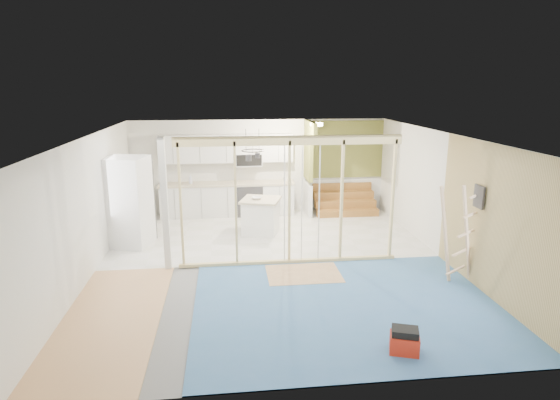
{
  "coord_description": "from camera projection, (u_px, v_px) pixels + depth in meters",
  "views": [
    {
      "loc": [
        -0.91,
        -8.82,
        3.56
      ],
      "look_at": [
        0.18,
        0.6,
        1.19
      ],
      "focal_mm": 30.0,
      "sensor_mm": 36.0,
      "label": 1
    }
  ],
  "objects": [
    {
      "name": "soap_bottle_a",
      "position": [
        190.0,
        179.0,
        12.54
      ],
      "size": [
        0.13,
        0.13,
        0.27
      ],
      "primitive_type": "imported",
      "rotation": [
        0.0,
        0.0,
        0.3
      ],
      "color": "silver",
      "rests_on": "base_cabinets"
    },
    {
      "name": "base_cabinets",
      "position": [
        201.0,
        203.0,
        12.41
      ],
      "size": [
        4.45,
        2.24,
        0.93
      ],
      "color": "silver",
      "rests_on": "room"
    },
    {
      "name": "green_partition",
      "position": [
        334.0,
        180.0,
        12.99
      ],
      "size": [
        2.25,
        1.51,
        2.6
      ],
      "color": "olive",
      "rests_on": "room"
    },
    {
      "name": "electrical_panel",
      "position": [
        479.0,
        197.0,
        8.1
      ],
      "size": [
        0.04,
        0.3,
        0.4
      ],
      "primitive_type": "cube",
      "color": "#3A3A40",
      "rests_on": "room"
    },
    {
      "name": "soap_bottle_b",
      "position": [
        285.0,
        178.0,
        12.97
      ],
      "size": [
        0.1,
        0.1,
        0.17
      ],
      "primitive_type": "imported",
      "rotation": [
        0.0,
        0.0,
        0.37
      ],
      "color": "white",
      "rests_on": "base_cabinets"
    },
    {
      "name": "stud_frame",
      "position": [
        262.0,
        188.0,
        9.05
      ],
      "size": [
        4.66,
        0.14,
        2.6
      ],
      "color": "#DFC888",
      "rests_on": "room"
    },
    {
      "name": "sheathing_panel",
      "position": [
        499.0,
        226.0,
        7.61
      ],
      "size": [
        0.02,
        4.0,
        2.6
      ],
      "primitive_type": "cube",
      "color": "tan",
      "rests_on": "room"
    },
    {
      "name": "ceiling_light",
      "position": [
        317.0,
        124.0,
        11.89
      ],
      "size": [
        0.32,
        0.32,
        0.08
      ],
      "primitive_type": "cylinder",
      "color": "#FFEABF",
      "rests_on": "room"
    },
    {
      "name": "fridge",
      "position": [
        128.0,
        202.0,
        10.32
      ],
      "size": [
        1.05,
        1.02,
        2.01
      ],
      "rotation": [
        0.0,
        0.0,
        -0.24
      ],
      "color": "white",
      "rests_on": "room"
    },
    {
      "name": "pot_rack",
      "position": [
        252.0,
        153.0,
        10.77
      ],
      "size": [
        0.52,
        0.52,
        0.72
      ],
      "color": "black",
      "rests_on": "room"
    },
    {
      "name": "room",
      "position": [
        274.0,
        202.0,
        9.15
      ],
      "size": [
        7.01,
        8.01,
        2.61
      ],
      "color": "slate",
      "rests_on": "ground"
    },
    {
      "name": "upper_cabinets",
      "position": [
        229.0,
        150.0,
        12.6
      ],
      "size": [
        3.6,
        0.41,
        0.85
      ],
      "color": "silver",
      "rests_on": "room"
    },
    {
      "name": "island",
      "position": [
        261.0,
        216.0,
        11.31
      ],
      "size": [
        1.1,
        1.1,
        0.86
      ],
      "rotation": [
        0.0,
        0.0,
        -0.29
      ],
      "color": "white",
      "rests_on": "room"
    },
    {
      "name": "ladder",
      "position": [
        459.0,
        234.0,
        8.33
      ],
      "size": [
        0.97,
        0.19,
        1.84
      ],
      "rotation": [
        0.0,
        0.0,
        0.35
      ],
      "color": "#DFB488",
      "rests_on": "room"
    },
    {
      "name": "bowl",
      "position": [
        257.0,
        198.0,
        11.17
      ],
      "size": [
        0.31,
        0.31,
        0.06
      ],
      "primitive_type": "imported",
      "rotation": [
        0.0,
        0.0,
        -0.35
      ],
      "color": "silver",
      "rests_on": "island"
    },
    {
      "name": "toolbox",
      "position": [
        404.0,
        341.0,
        6.3
      ],
      "size": [
        0.46,
        0.4,
        0.37
      ],
      "rotation": [
        0.0,
        0.0,
        -0.33
      ],
      "color": "#B52310",
      "rests_on": "room"
    },
    {
      "name": "floor_overlays",
      "position": [
        278.0,
        262.0,
        9.53
      ],
      "size": [
        7.0,
        8.0,
        0.03
      ],
      "color": "silver",
      "rests_on": "room"
    }
  ]
}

